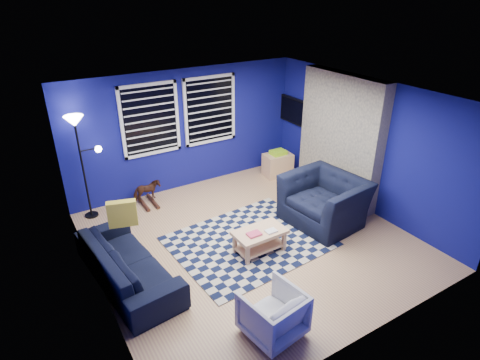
# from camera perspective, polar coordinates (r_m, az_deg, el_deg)

# --- Properties ---
(floor) EXTENTS (5.00, 5.00, 0.00)m
(floor) POSITION_cam_1_polar(r_m,az_deg,el_deg) (6.97, 1.55, -8.50)
(floor) COLOR tan
(floor) RESTS_ON ground
(ceiling) EXTENTS (5.00, 5.00, 0.00)m
(ceiling) POSITION_cam_1_polar(r_m,az_deg,el_deg) (5.92, 1.85, 11.83)
(ceiling) COLOR white
(ceiling) RESTS_ON wall_back
(wall_back) EXTENTS (5.00, 0.00, 5.00)m
(wall_back) POSITION_cam_1_polar(r_m,az_deg,el_deg) (8.40, -7.67, 7.05)
(wall_back) COLOR navy
(wall_back) RESTS_ON floor
(wall_left) EXTENTS (0.00, 5.00, 5.00)m
(wall_left) POSITION_cam_1_polar(r_m,az_deg,el_deg) (5.55, -20.63, -4.96)
(wall_left) COLOR navy
(wall_left) RESTS_ON floor
(wall_right) EXTENTS (0.00, 5.00, 5.00)m
(wall_right) POSITION_cam_1_polar(r_m,az_deg,el_deg) (7.89, 17.19, 4.82)
(wall_right) COLOR navy
(wall_right) RESTS_ON floor
(fireplace) EXTENTS (0.65, 2.00, 2.50)m
(fireplace) POSITION_cam_1_polar(r_m,az_deg,el_deg) (8.12, 13.90, 5.44)
(fireplace) COLOR gray
(fireplace) RESTS_ON floor
(window_left) EXTENTS (1.17, 0.06, 1.42)m
(window_left) POSITION_cam_1_polar(r_m,az_deg,el_deg) (8.00, -12.64, 8.33)
(window_left) COLOR black
(window_left) RESTS_ON wall_back
(window_right) EXTENTS (1.17, 0.06, 1.42)m
(window_right) POSITION_cam_1_polar(r_m,az_deg,el_deg) (8.48, -4.27, 9.88)
(window_right) COLOR black
(window_right) RESTS_ON wall_back
(tv) EXTENTS (0.07, 1.00, 0.58)m
(tv) POSITION_cam_1_polar(r_m,az_deg,el_deg) (9.17, 7.87, 9.65)
(tv) COLOR black
(tv) RESTS_ON wall_right
(rug) EXTENTS (2.63, 2.17, 0.02)m
(rug) POSITION_cam_1_polar(r_m,az_deg,el_deg) (6.92, 1.29, -8.71)
(rug) COLOR black
(rug) RESTS_ON floor
(sofa) EXTENTS (2.22, 1.07, 0.63)m
(sofa) POSITION_cam_1_polar(r_m,az_deg,el_deg) (6.17, -15.73, -11.28)
(sofa) COLOR black
(sofa) RESTS_ON floor
(armchair_big) EXTENTS (1.48, 1.33, 0.87)m
(armchair_big) POSITION_cam_1_polar(r_m,az_deg,el_deg) (7.41, 11.91, -2.87)
(armchair_big) COLOR black
(armchair_big) RESTS_ON floor
(armchair_bent) EXTENTS (0.77, 0.78, 0.63)m
(armchair_bent) POSITION_cam_1_polar(r_m,az_deg,el_deg) (5.21, 4.67, -18.39)
(armchair_bent) COLOR gray
(armchair_bent) RESTS_ON floor
(rocking_horse) EXTENTS (0.26, 0.53, 0.44)m
(rocking_horse) POSITION_cam_1_polar(r_m,az_deg,el_deg) (8.10, -13.09, -1.56)
(rocking_horse) COLOR #472716
(rocking_horse) RESTS_ON floor
(coffee_table) EXTENTS (0.85, 0.50, 0.42)m
(coffee_table) POSITION_cam_1_polar(r_m,az_deg,el_deg) (6.53, 2.82, -8.06)
(coffee_table) COLOR #DFAE7D
(coffee_table) RESTS_ON rug
(cabinet) EXTENTS (0.65, 0.47, 0.60)m
(cabinet) POSITION_cam_1_polar(r_m,az_deg,el_deg) (9.17, 5.38, 2.24)
(cabinet) COLOR #DFAE7D
(cabinet) RESTS_ON floor
(floor_lamp) EXTENTS (0.53, 0.33, 1.96)m
(floor_lamp) POSITION_cam_1_polar(r_m,az_deg,el_deg) (7.50, -22.02, 5.88)
(floor_lamp) COLOR black
(floor_lamp) RESTS_ON floor
(throw_pillow) EXTENTS (0.45, 0.25, 0.41)m
(throw_pillow) POSITION_cam_1_polar(r_m,az_deg,el_deg) (6.35, -16.39, -4.60)
(throw_pillow) COLOR gold
(throw_pillow) RESTS_ON sofa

